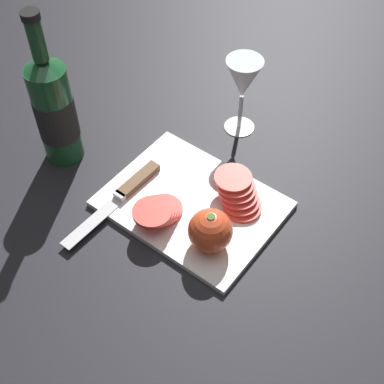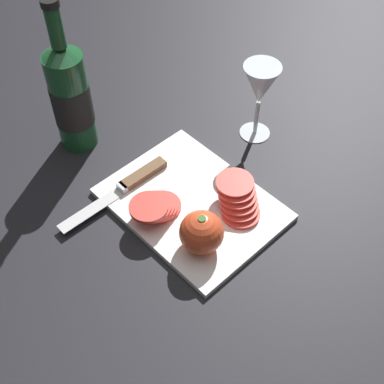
{
  "view_description": "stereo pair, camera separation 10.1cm",
  "coord_description": "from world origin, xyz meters",
  "views": [
    {
      "loc": [
        0.38,
        -0.55,
        0.81
      ],
      "look_at": [
        -0.01,
        -0.04,
        0.04
      ],
      "focal_mm": 50.0,
      "sensor_mm": 36.0,
      "label": 1
    },
    {
      "loc": [
        0.46,
        -0.48,
        0.81
      ],
      "look_at": [
        -0.01,
        -0.04,
        0.04
      ],
      "focal_mm": 50.0,
      "sensor_mm": 36.0,
      "label": 2
    }
  ],
  "objects": [
    {
      "name": "ground_plane",
      "position": [
        0.0,
        0.0,
        0.0
      ],
      "size": [
        3.0,
        3.0,
        0.0
      ],
      "primitive_type": "plane",
      "color": "black"
    },
    {
      "name": "cutting_board",
      "position": [
        -0.01,
        -0.04,
        0.01
      ],
      "size": [
        0.33,
        0.25,
        0.01
      ],
      "color": "white",
      "rests_on": "ground_plane"
    },
    {
      "name": "wine_bottle",
      "position": [
        -0.31,
        -0.09,
        0.12
      ],
      "size": [
        0.08,
        0.08,
        0.33
      ],
      "color": "#194C28",
      "rests_on": "ground_plane"
    },
    {
      "name": "wine_glass",
      "position": [
        -0.06,
        0.21,
        0.13
      ],
      "size": [
        0.08,
        0.08,
        0.18
      ],
      "color": "silver",
      "rests_on": "ground_plane"
    },
    {
      "name": "whole_tomato",
      "position": [
        0.08,
        -0.09,
        0.05
      ],
      "size": [
        0.08,
        0.08,
        0.08
      ],
      "color": "#DB4C28",
      "rests_on": "cutting_board"
    },
    {
      "name": "knife",
      "position": [
        -0.12,
        -0.08,
        0.02
      ],
      "size": [
        0.03,
        0.25,
        0.01
      ],
      "rotation": [
        0.0,
        0.0,
        4.69
      ],
      "color": "silver",
      "rests_on": "cutting_board"
    },
    {
      "name": "tomato_slice_stack_near",
      "position": [
        0.06,
        0.02,
        0.04
      ],
      "size": [
        0.11,
        0.09,
        0.05
      ],
      "color": "#D63D33",
      "rests_on": "cutting_board"
    },
    {
      "name": "tomato_slice_stack_far",
      "position": [
        -0.04,
        -0.1,
        0.03
      ],
      "size": [
        0.08,
        0.11,
        0.04
      ],
      "color": "#D63D33",
      "rests_on": "cutting_board"
    }
  ]
}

